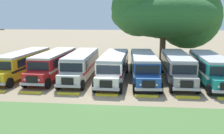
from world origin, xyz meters
TOP-DOWN VIEW (x-y plane):
  - ground_plane at (0.00, 0.00)m, footprint 220.00×220.00m
  - foreground_grass_strip at (0.00, -7.09)m, footprint 80.00×8.35m
  - parked_bus_slot_0 at (-10.55, 5.85)m, footprint 3.24×10.92m
  - parked_bus_slot_1 at (-6.92, 5.99)m, footprint 3.03×10.89m
  - parked_bus_slot_2 at (-3.66, 5.70)m, footprint 2.69×10.84m
  - parked_bus_slot_3 at (0.10, 5.10)m, footprint 2.96×10.88m
  - parked_bus_slot_4 at (3.36, 5.35)m, footprint 3.11×10.90m
  - parked_bus_slot_5 at (6.97, 5.71)m, footprint 2.74×10.85m
  - parked_bus_slot_6 at (10.29, 5.29)m, footprint 2.89×10.86m
  - curb_wheelstop_1 at (-6.93, -0.60)m, footprint 2.00×0.36m
  - curb_wheelstop_2 at (-3.47, -0.60)m, footprint 2.00×0.36m
  - curb_wheelstop_3 at (0.00, -0.60)m, footprint 2.00×0.36m
  - curb_wheelstop_4 at (3.47, -0.60)m, footprint 2.00×0.36m
  - curb_wheelstop_5 at (6.93, -0.60)m, footprint 2.00×0.36m
  - broad_shade_tree at (7.01, 16.89)m, footprint 16.42×14.94m

SIDE VIEW (x-z plane):
  - ground_plane at x=0.00m, z-range 0.00..0.00m
  - foreground_grass_strip at x=0.00m, z-range 0.00..0.01m
  - curb_wheelstop_1 at x=-6.93m, z-range 0.00..0.15m
  - curb_wheelstop_2 at x=-3.47m, z-range 0.00..0.15m
  - curb_wheelstop_3 at x=0.00m, z-range 0.00..0.15m
  - curb_wheelstop_4 at x=3.47m, z-range 0.00..0.15m
  - curb_wheelstop_5 at x=6.93m, z-range 0.00..0.15m
  - parked_bus_slot_0 at x=-10.55m, z-range 0.17..2.99m
  - parked_bus_slot_1 at x=-6.92m, z-range 0.17..2.99m
  - parked_bus_slot_2 at x=-3.66m, z-range 0.17..2.99m
  - parked_bus_slot_3 at x=0.10m, z-range 0.17..2.99m
  - parked_bus_slot_4 at x=3.36m, z-range 0.17..2.99m
  - parked_bus_slot_5 at x=6.97m, z-range 0.17..2.99m
  - parked_bus_slot_6 at x=10.29m, z-range 0.17..2.99m
  - broad_shade_tree at x=7.01m, z-range 1.09..13.09m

